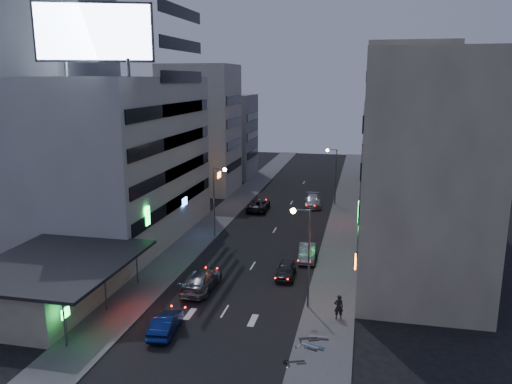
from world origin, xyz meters
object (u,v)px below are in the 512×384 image
(parked_car_right_near, at_px, (286,270))
(scooter_silver_b, at_px, (329,329))
(parked_car_right_mid, at_px, (307,253))
(scooter_blue, at_px, (326,340))
(road_car_silver, at_px, (201,280))
(scooter_black_b, at_px, (317,329))
(road_car_blue, at_px, (166,324))
(parked_car_right_far, at_px, (313,201))
(scooter_silver_a, at_px, (320,340))
(person, at_px, (339,307))
(parked_car_left, at_px, (258,205))
(scooter_black_a, at_px, (305,353))

(parked_car_right_near, bearing_deg, scooter_silver_b, -67.69)
(parked_car_right_mid, distance_m, scooter_blue, 17.07)
(road_car_silver, xyz_separation_m, scooter_blue, (11.30, -7.57, -0.18))
(scooter_black_b, bearing_deg, road_car_blue, 80.16)
(parked_car_right_mid, xyz_separation_m, parked_car_right_far, (-1.74, 21.68, 0.04))
(parked_car_right_near, bearing_deg, road_car_silver, -149.48)
(scooter_silver_a, distance_m, scooter_silver_b, 1.70)
(parked_car_right_far, distance_m, person, 34.47)
(parked_car_left, bearing_deg, parked_car_right_far, -154.12)
(road_car_silver, bearing_deg, parked_car_right_far, -101.21)
(scooter_blue, relative_size, scooter_black_b, 0.92)
(scooter_black_b, bearing_deg, parked_car_right_far, -11.26)
(parked_car_right_far, xyz_separation_m, road_car_silver, (-6.35, -30.88, 0.05))
(parked_car_right_near, distance_m, parked_car_right_mid, 5.11)
(person, bearing_deg, scooter_silver_a, 64.08)
(parked_car_left, height_order, scooter_black_a, parked_car_left)
(parked_car_left, relative_size, road_car_blue, 1.33)
(parked_car_right_mid, distance_m, scooter_silver_b, 15.58)
(parked_car_right_near, bearing_deg, parked_car_left, 106.07)
(scooter_black_a, xyz_separation_m, scooter_silver_b, (1.26, 3.31, 0.07))
(person, relative_size, scooter_silver_b, 0.98)
(parked_car_left, bearing_deg, road_car_silver, 89.90)
(scooter_black_a, bearing_deg, scooter_silver_b, -39.65)
(scooter_silver_a, distance_m, scooter_blue, 0.42)
(parked_car_right_mid, height_order, road_car_silver, road_car_silver)
(person, bearing_deg, scooter_black_a, 60.41)
(road_car_silver, bearing_deg, scooter_black_a, 137.63)
(person, xyz_separation_m, scooter_silver_b, (-0.53, -2.90, -0.36))
(parked_car_right_near, xyz_separation_m, road_car_blue, (-6.78, -12.01, 0.02))
(scooter_blue, bearing_deg, scooter_black_b, 44.50)
(scooter_silver_b, bearing_deg, parked_car_right_mid, 8.00)
(road_car_silver, height_order, scooter_silver_a, road_car_silver)
(scooter_black_a, distance_m, scooter_silver_a, 1.86)
(parked_car_right_far, height_order, scooter_silver_a, parked_car_right_far)
(road_car_blue, xyz_separation_m, scooter_black_b, (10.68, 1.50, 0.00))
(parked_car_right_mid, xyz_separation_m, road_car_blue, (-8.16, -16.93, -0.04))
(person, distance_m, scooter_silver_b, 2.97)
(scooter_black_a, relative_size, scooter_silver_b, 0.89)
(road_car_blue, relative_size, scooter_silver_b, 2.22)
(parked_car_right_far, height_order, road_car_silver, road_car_silver)
(parked_car_left, bearing_deg, parked_car_right_near, 106.36)
(scooter_silver_b, bearing_deg, person, -14.47)
(parked_car_right_mid, height_order, scooter_silver_a, parked_car_right_mid)
(scooter_black_a, height_order, scooter_black_b, scooter_black_b)
(parked_car_right_mid, height_order, scooter_silver_b, parked_car_right_mid)
(parked_car_right_far, xyz_separation_m, scooter_silver_a, (4.55, -38.56, -0.06))
(parked_car_right_near, distance_m, parked_car_left, 24.08)
(road_car_silver, height_order, scooter_black_b, road_car_silver)
(parked_car_left, bearing_deg, parked_car_right_mid, 114.52)
(scooter_black_b, bearing_deg, person, -40.30)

